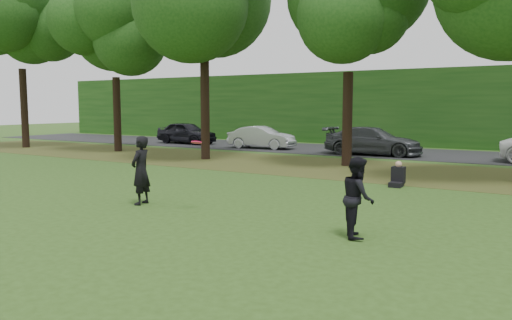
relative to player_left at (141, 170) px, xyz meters
The scene contains 9 objects.
ground 5.38m from the player_left, 31.07° to the right, with size 120.00×120.00×0.00m, color #2D4916.
leaf_litter 11.26m from the player_left, 66.16° to the left, with size 60.00×7.00×0.01m, color #50451C.
street 18.84m from the player_left, 76.05° to the left, with size 70.00×7.00×0.02m, color black.
far_hedge 24.74m from the player_left, 79.41° to the left, with size 70.00×3.00×5.00m, color #1A4513.
player_left is the anchor object (origin of this frame).
player_right 6.16m from the player_left, ahead, with size 0.80×0.62×1.64m, color black.
parked_cars 17.17m from the player_left, 80.53° to the left, with size 38.10×3.81×1.51m.
frisbee 2.08m from the player_left, ahead, with size 0.30×0.30×0.11m.
seated_person 8.43m from the player_left, 53.04° to the left, with size 0.44×0.75×0.83m.
Camera 1 is at (5.04, -6.99, 2.67)m, focal length 35.00 mm.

